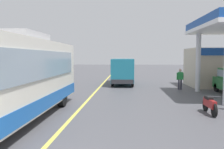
# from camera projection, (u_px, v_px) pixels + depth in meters

# --- Properties ---
(ground) EXTENTS (120.00, 120.00, 0.00)m
(ground) POSITION_uv_depth(u_px,v_px,m) (103.00, 83.00, 24.51)
(ground) COLOR #4C4C51
(lane_divider_stripe) EXTENTS (0.16, 50.00, 0.01)m
(lane_divider_stripe) POSITION_uv_depth(u_px,v_px,m) (97.00, 90.00, 19.53)
(lane_divider_stripe) COLOR #D8CC4C
(lane_divider_stripe) RESTS_ON ground
(coach_bus_main) EXTENTS (2.60, 11.04, 3.69)m
(coach_bus_main) POSITION_uv_depth(u_px,v_px,m) (12.00, 80.00, 9.62)
(coach_bus_main) COLOR silver
(coach_bus_main) RESTS_ON ground
(minibus_opposing_lane) EXTENTS (2.04, 6.13, 2.44)m
(minibus_opposing_lane) POSITION_uv_depth(u_px,v_px,m) (123.00, 69.00, 23.65)
(minibus_opposing_lane) COLOR teal
(minibus_opposing_lane) RESTS_ON ground
(motorcycle_parked_forecourt) EXTENTS (0.55, 1.80, 0.92)m
(motorcycle_parked_forecourt) POSITION_uv_depth(u_px,v_px,m) (210.00, 104.00, 11.31)
(motorcycle_parked_forecourt) COLOR black
(motorcycle_parked_forecourt) RESTS_ON ground
(pedestrian_by_shop) EXTENTS (0.55, 0.22, 1.66)m
(pedestrian_by_shop) POSITION_uv_depth(u_px,v_px,m) (180.00, 78.00, 19.76)
(pedestrian_by_shop) COLOR #33333F
(pedestrian_by_shop) RESTS_ON ground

